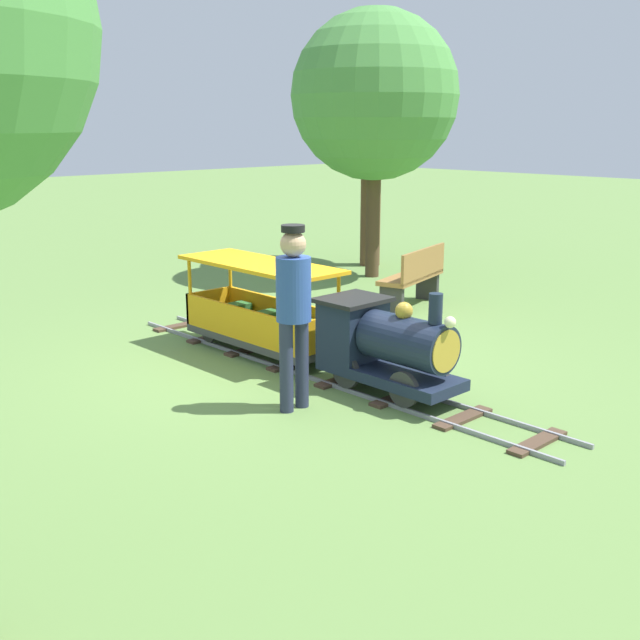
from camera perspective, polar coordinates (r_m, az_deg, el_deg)
name	(u,v)px	position (r m, az deg, el deg)	size (l,w,h in m)	color
ground_plane	(299,366)	(8.05, -1.56, -3.40)	(60.00, 60.00, 0.00)	#608442
track	(318,371)	(7.84, -0.13, -3.75)	(0.67, 5.70, 0.04)	gray
locomotive	(384,343)	(7.12, 4.71, -1.71)	(0.63, 1.45, 1.00)	#192338
passenger_car	(261,316)	(8.38, -4.37, 0.29)	(0.73, 2.00, 0.97)	#3F3F3F
conductor_person	(294,303)	(6.60, -1.95, 1.26)	(0.30, 0.30, 1.62)	#282D47
park_bench	(414,278)	(10.58, 6.93, 3.10)	(1.36, 0.72, 0.82)	olive
oak_tree_near	(375,96)	(12.59, 4.04, 16.08)	(2.62, 2.62, 4.18)	#4C3823
oak_tree_distant	(372,94)	(13.65, 3.86, 16.21)	(2.07, 2.07, 4.01)	brown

